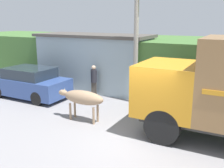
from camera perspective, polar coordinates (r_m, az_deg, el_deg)
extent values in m
plane|color=gray|center=(9.26, 5.70, -11.51)|extent=(60.00, 60.00, 0.00)
cube|color=#426B33|center=(15.07, 15.70, 3.84)|extent=(32.00, 5.89, 2.90)
cube|color=#99ADB7|center=(15.24, -3.99, 4.60)|extent=(6.39, 2.40, 2.99)
cube|color=#4C4742|center=(15.06, -4.09, 10.51)|extent=(6.69, 2.70, 0.16)
cube|color=orange|center=(9.39, 12.49, -0.78)|extent=(2.05, 2.44, 1.73)
cube|color=#232D38|center=(9.64, 6.62, 1.75)|extent=(0.04, 2.08, 0.61)
cylinder|color=black|center=(8.83, 11.07, -8.86)|extent=(1.18, 0.54, 1.18)
ellipsoid|color=#9E7F60|center=(10.39, -6.24, -2.95)|extent=(1.78, 0.56, 0.56)
ellipsoid|color=#9E7F60|center=(10.94, -10.57, -1.86)|extent=(0.42, 0.24, 0.24)
cone|color=#B7AD93|center=(10.84, -10.91, -1.36)|extent=(0.06, 0.06, 0.11)
cone|color=#B7AD93|center=(10.98, -10.29, -1.12)|extent=(0.06, 0.06, 0.11)
cylinder|color=#9E7F60|center=(10.78, -9.06, -5.91)|extent=(0.09, 0.09, 0.68)
cylinder|color=#9E7F60|center=(11.01, -8.09, -5.44)|extent=(0.09, 0.09, 0.68)
cylinder|color=#9E7F60|center=(10.19, -4.04, -6.96)|extent=(0.09, 0.09, 0.68)
cylinder|color=#9E7F60|center=(10.43, -3.14, -6.43)|extent=(0.09, 0.09, 0.68)
cube|color=#334C8C|center=(14.26, -17.61, -0.32)|extent=(4.27, 1.88, 0.86)
cube|color=#232D38|center=(14.03, -17.51, 2.35)|extent=(2.35, 1.73, 0.52)
cylinder|color=black|center=(12.89, -15.84, -2.99)|extent=(0.66, 0.30, 0.66)
cube|color=#38332D|center=(13.69, -3.94, -1.23)|extent=(0.32, 0.28, 0.78)
cylinder|color=#26262D|center=(13.52, -3.99, 1.73)|extent=(0.43, 0.43, 0.67)
sphere|color=#DBB28E|center=(13.43, -4.02, 3.60)|extent=(0.22, 0.22, 0.22)
cylinder|color=#9E998E|center=(12.36, 5.23, 8.64)|extent=(0.22, 0.22, 5.67)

